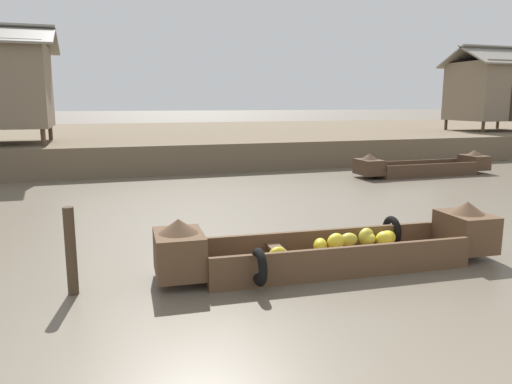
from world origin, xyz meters
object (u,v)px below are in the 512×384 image
at_px(fishing_skiff_distant, 423,167).
at_px(mooring_post, 71,251).
at_px(banana_boat, 335,247).
at_px(stilt_house_mid_left, 494,90).

relative_size(fishing_skiff_distant, mooring_post, 4.27).
bearing_deg(banana_boat, stilt_house_mid_left, 41.03).
xyz_separation_m(banana_boat, stilt_house_mid_left, (16.71, 14.54, 2.83)).
height_order(banana_boat, mooring_post, mooring_post).
bearing_deg(mooring_post, fishing_skiff_distant, 34.36).
height_order(fishing_skiff_distant, mooring_post, mooring_post).
relative_size(stilt_house_mid_left, mooring_post, 3.94).
bearing_deg(stilt_house_mid_left, banana_boat, -138.97).
height_order(fishing_skiff_distant, stilt_house_mid_left, stilt_house_mid_left).
bearing_deg(mooring_post, stilt_house_mid_left, 35.11).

